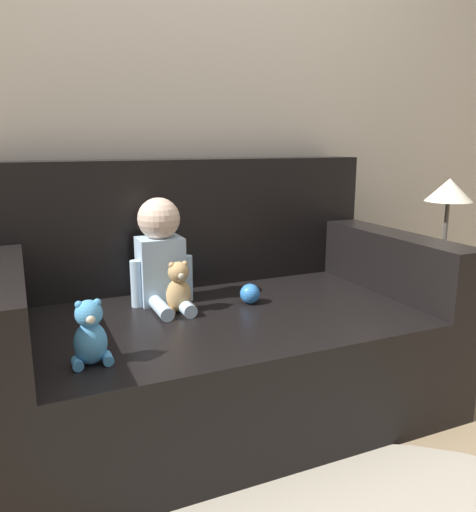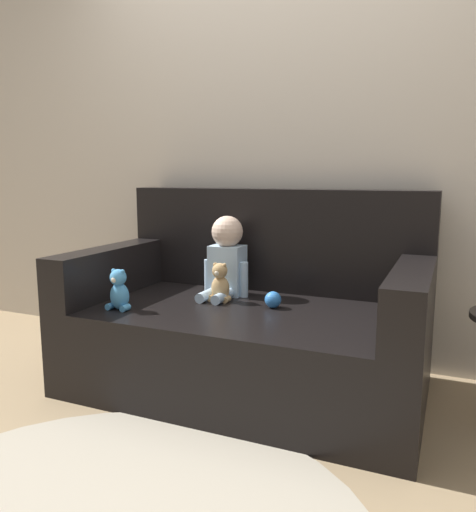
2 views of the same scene
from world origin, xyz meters
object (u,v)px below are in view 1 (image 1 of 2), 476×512
Objects in this scene: toy_ball at (250,294)px; side_table at (445,229)px; plush_toy_side at (90,334)px; teddy_bear_brown at (179,288)px; couch at (215,326)px; person_baby at (161,255)px.

toy_ball is 0.09× the size of side_table.
side_table is (1.73, 0.36, 0.13)m from plush_toy_side.
teddy_bear_brown is 0.51m from plush_toy_side.
couch is 21.12× the size of toy_ball.
toy_ball is 1.08m from side_table.
side_table is (1.06, 0.03, 0.18)m from toy_ball.
plush_toy_side is at bearing -125.83° from person_baby.
couch reaches higher than plush_toy_side.
teddy_bear_brown is at bearing -179.28° from side_table.
plush_toy_side is 1.77m from side_table.
person_baby is at bearing 152.26° from couch.
plush_toy_side reaches higher than toy_ball.
teddy_bear_brown is 1.36m from side_table.
teddy_bear_brown is (-0.16, -0.04, 0.19)m from couch.
person_baby is 2.14× the size of plush_toy_side.
side_table is (1.20, -0.02, 0.32)m from couch.
plush_toy_side is 0.74m from toy_ball.
person_baby is at bearing 54.17° from plush_toy_side.
couch is 4.01× the size of person_baby.
person_baby is 1.39m from side_table.
plush_toy_side is 0.22× the size of side_table.
side_table is at bearing -4.99° from person_baby.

